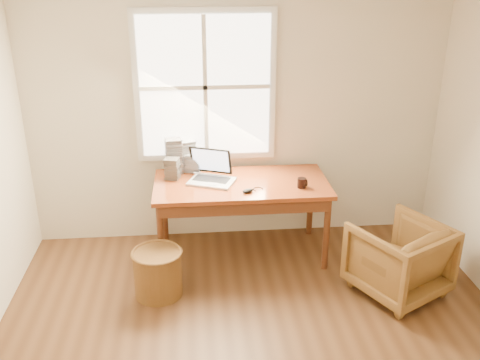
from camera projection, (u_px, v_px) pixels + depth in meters
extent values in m
cube|color=beige|center=(237.00, 111.00, 5.12)|extent=(4.00, 0.02, 2.60)
cube|color=silver|center=(205.00, 87.00, 4.96)|extent=(1.32, 0.05, 1.42)
cube|color=white|center=(205.00, 87.00, 4.94)|extent=(1.20, 0.02, 1.30)
cube|color=silver|center=(205.00, 88.00, 4.93)|extent=(0.04, 0.02, 1.30)
cube|color=silver|center=(205.00, 88.00, 4.93)|extent=(1.20, 0.02, 0.04)
cube|color=brown|center=(241.00, 184.00, 4.92)|extent=(1.60, 0.80, 0.04)
imported|color=brown|center=(399.00, 258.00, 4.49)|extent=(0.93, 0.94, 0.64)
cylinder|color=brown|center=(158.00, 273.00, 4.50)|extent=(0.43, 0.43, 0.40)
ellipsoid|color=black|center=(248.00, 191.00, 4.69)|extent=(0.12, 0.10, 0.03)
cylinder|color=black|center=(302.00, 183.00, 4.78)|extent=(0.10, 0.10, 0.09)
cube|color=silver|center=(187.00, 155.00, 5.14)|extent=(0.18, 0.17, 0.30)
cube|color=#232227|center=(172.00, 169.00, 4.95)|extent=(0.15, 0.14, 0.20)
cube|color=#A0A2AD|center=(174.00, 156.00, 5.07)|extent=(0.17, 0.15, 0.34)
cube|color=#B6BBC2|center=(193.00, 163.00, 5.13)|extent=(0.16, 0.14, 0.18)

